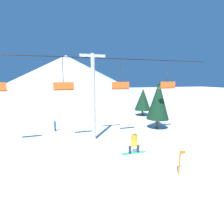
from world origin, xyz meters
TOP-DOWN VIEW (x-y plane):
  - ground_plane at (0.00, 0.00)m, footprint 220.00×220.00m
  - mountain_ridge at (0.00, 80.81)m, footprint 68.35×68.35m
  - snow_ramp at (-0.94, -0.32)m, footprint 2.13×3.36m
  - snowboarder at (-0.72, 0.77)m, footprint 1.47×0.36m
  - chairlift at (-1.49, 8.58)m, footprint 25.56×0.44m
  - pine_tree_near at (6.66, 10.18)m, footprint 2.68×2.68m
  - pine_tree_far at (8.53, 17.71)m, footprint 2.66×2.66m
  - trail_marker at (2.30, 0.50)m, footprint 0.41×0.10m
  - distant_skier at (-5.25, 12.71)m, footprint 0.24×0.24m

SIDE VIEW (x-z plane):
  - ground_plane at x=0.00m, z-range 0.00..0.00m
  - distant_skier at x=-5.25m, z-range 0.05..1.28m
  - trail_marker at x=2.30m, z-range 0.06..1.65m
  - snow_ramp at x=-0.94m, z-range 0.00..1.73m
  - snowboarder at x=-0.72m, z-range 1.72..3.06m
  - pine_tree_far at x=8.53m, z-range 0.47..4.94m
  - pine_tree_near at x=6.66m, z-range 0.60..6.31m
  - chairlift at x=-1.49m, z-range 0.91..9.20m
  - mountain_ridge at x=0.00m, z-range 0.00..17.13m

